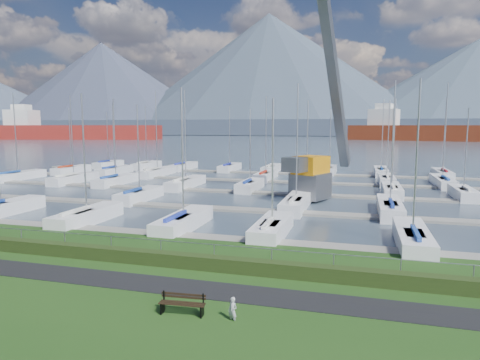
% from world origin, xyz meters
% --- Properties ---
extents(path, '(160.00, 2.00, 0.04)m').
position_xyz_m(path, '(0.00, -3.00, 0.01)').
color(path, black).
rests_on(path, grass).
extents(water, '(800.00, 540.00, 0.20)m').
position_xyz_m(water, '(0.00, 260.00, -0.40)').
color(water, '#3D4B5A').
extents(hedge, '(80.00, 0.70, 0.70)m').
position_xyz_m(hedge, '(0.00, -0.40, 0.35)').
color(hedge, '#253413').
rests_on(hedge, grass).
extents(fence, '(80.00, 0.04, 0.04)m').
position_xyz_m(fence, '(0.00, 0.00, 1.20)').
color(fence, gray).
rests_on(fence, grass).
extents(foothill, '(900.00, 80.00, 12.00)m').
position_xyz_m(foothill, '(0.00, 330.00, 6.00)').
color(foothill, '#404B5E').
rests_on(foothill, water).
extents(mountains, '(1190.00, 360.00, 115.00)m').
position_xyz_m(mountains, '(7.35, 404.62, 46.68)').
color(mountains, '#414C5F').
rests_on(mountains, water).
extents(docks, '(90.00, 41.60, 0.25)m').
position_xyz_m(docks, '(0.00, 26.00, -0.22)').
color(docks, '#65625E').
rests_on(docks, water).
extents(bench_right, '(1.83, 0.56, 0.85)m').
position_xyz_m(bench_right, '(2.63, -5.55, 0.42)').
color(bench_right, black).
rests_on(bench_right, grass).
extents(person, '(0.45, 0.38, 1.04)m').
position_xyz_m(person, '(4.65, -5.53, 0.52)').
color(person, '#ADADB4').
rests_on(person, grass).
extents(crane, '(6.28, 13.47, 22.35)m').
position_xyz_m(crane, '(4.72, 24.44, 5.33)').
color(crane, '#5B5E63').
rests_on(crane, water).
extents(cargo_ship_west, '(92.61, 38.56, 21.50)m').
position_xyz_m(cargo_ship_west, '(-147.78, 186.28, 3.63)').
color(cargo_ship_west, maroon).
rests_on(cargo_ship_west, water).
extents(cargo_ship_mid, '(112.41, 45.34, 21.50)m').
position_xyz_m(cargo_ship_mid, '(54.06, 213.94, 3.44)').
color(cargo_ship_mid, maroon).
rests_on(cargo_ship_mid, water).
extents(sailboat_fleet, '(75.45, 49.11, 13.09)m').
position_xyz_m(sailboat_fleet, '(-1.70, 29.59, 5.32)').
color(sailboat_fleet, silver).
rests_on(sailboat_fleet, water).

